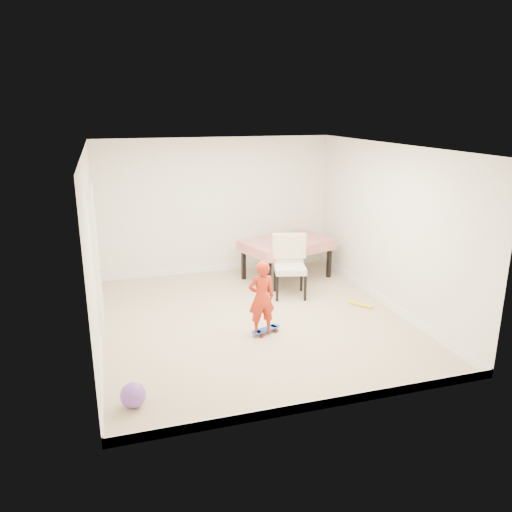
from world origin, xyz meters
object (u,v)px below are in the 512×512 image
object	(u,v)px
dining_chair	(290,267)
child	(261,300)
dining_table	(287,259)
skateboard	(266,331)
balloon	(133,395)

from	to	relation	value
dining_chair	child	bearing A→B (deg)	-110.82
dining_chair	child	world-z (taller)	child
dining_table	child	world-z (taller)	child
dining_chair	dining_table	bearing A→B (deg)	87.19
dining_table	skateboard	world-z (taller)	dining_table
dining_chair	child	xyz separation A→B (m)	(-0.93, -1.33, 0.01)
dining_table	child	xyz separation A→B (m)	(-1.20, -2.22, 0.16)
dining_chair	balloon	world-z (taller)	dining_chair
balloon	dining_chair	bearing A→B (deg)	43.26
child	balloon	world-z (taller)	child
dining_table	dining_chair	distance (m)	0.95
dining_table	balloon	world-z (taller)	dining_table
dining_table	balloon	size ratio (longest dim) A/B	5.70
dining_chair	balloon	distance (m)	3.86
child	balloon	distance (m)	2.31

